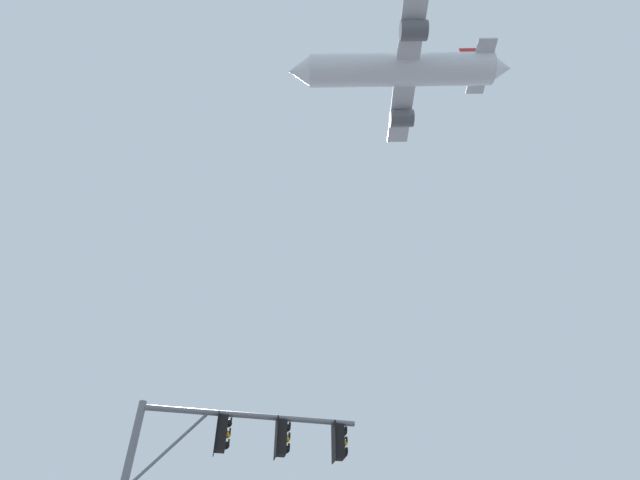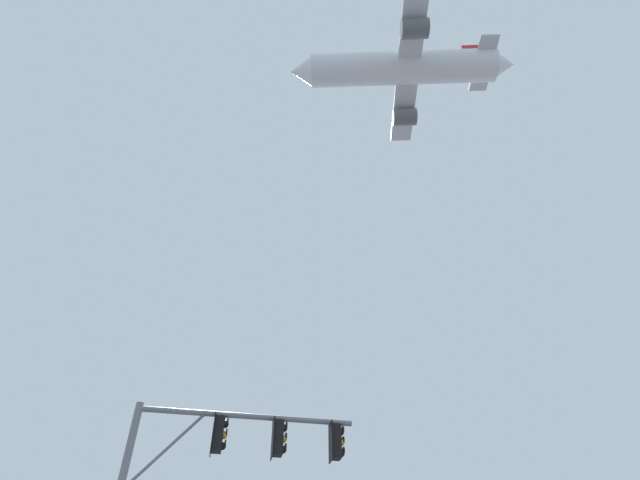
# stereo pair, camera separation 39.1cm
# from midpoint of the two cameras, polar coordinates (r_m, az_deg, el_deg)

# --- Properties ---
(signal_pole_near) EXTENTS (5.82, 1.00, 6.18)m
(signal_pole_near) POSITION_cam_midpoint_polar(r_m,az_deg,el_deg) (13.88, -10.64, -24.18)
(signal_pole_near) COLOR slate
(signal_pole_near) RESTS_ON ground
(airplane) EXTENTS (20.68, 15.98, 5.63)m
(airplane) POSITION_cam_midpoint_polar(r_m,az_deg,el_deg) (48.38, 9.79, 19.01)
(airplane) COLOR white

